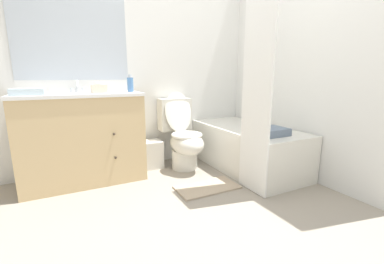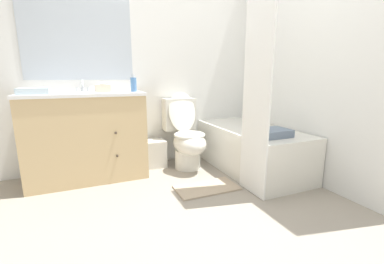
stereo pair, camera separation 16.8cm
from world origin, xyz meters
name	(u,v)px [view 1 (the left image)]	position (x,y,z in m)	size (l,w,h in m)	color
ground_plane	(215,226)	(0.00, 0.00, 0.00)	(14.00, 14.00, 0.00)	gray
wall_back	(143,58)	(-0.01, 1.58, 1.25)	(8.00, 0.06, 2.50)	silver
wall_right	(282,57)	(1.33, 0.78, 1.25)	(0.05, 2.55, 2.50)	silver
vanity_cabinet	(83,137)	(-0.73, 1.29, 0.45)	(1.14, 0.55, 0.89)	tan
sink_faucet	(77,89)	(-0.73, 1.48, 0.92)	(0.14, 0.12, 0.12)	silver
toilet	(183,137)	(0.32, 1.21, 0.36)	(0.38, 0.68, 0.87)	silver
bathtub	(247,147)	(0.96, 0.86, 0.24)	(0.67, 1.40, 0.48)	silver
shower_curtain	(257,78)	(0.61, 0.33, 1.03)	(0.01, 0.37, 2.04)	white
wastebasket	(151,154)	(-0.02, 1.36, 0.16)	(0.25, 0.21, 0.31)	silver
tissue_box	(99,89)	(-0.55, 1.26, 0.93)	(0.14, 0.11, 0.10)	beige
soap_dispenser	(130,84)	(-0.25, 1.25, 0.97)	(0.06, 0.06, 0.17)	#4C7AB2
hand_towel_folded	(27,92)	(-1.14, 1.18, 0.92)	(0.25, 0.18, 0.06)	silver
bath_towel_folded	(269,132)	(0.88, 0.43, 0.52)	(0.34, 0.25, 0.07)	slate
bath_mat	(207,187)	(0.27, 0.57, 0.01)	(0.59, 0.32, 0.02)	tan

